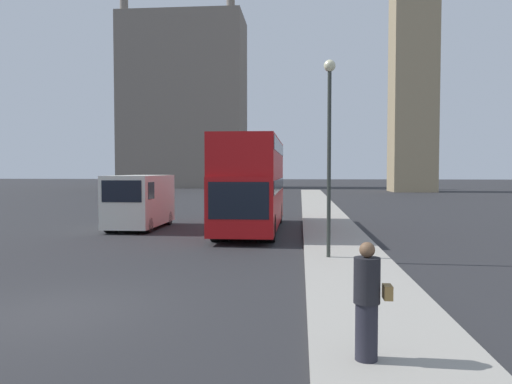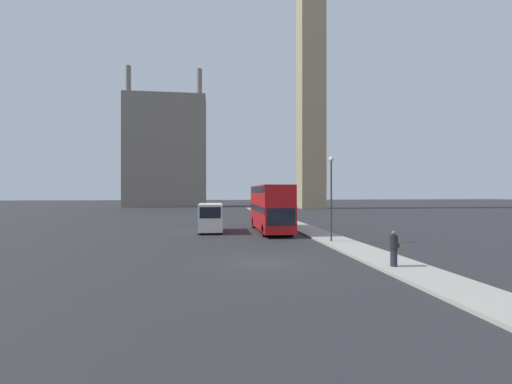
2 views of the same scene
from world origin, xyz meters
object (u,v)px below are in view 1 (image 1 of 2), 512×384
street_lamp (329,129)px  white_van (140,200)px  red_double_decker_bus (252,180)px  pedestrian (367,301)px

street_lamp → white_van: bearing=137.0°
red_double_decker_bus → white_van: bearing=175.6°
white_van → pedestrian: size_ratio=3.03×
white_van → red_double_decker_bus: bearing=-4.4°
street_lamp → pedestrian: bearing=-89.5°
pedestrian → street_lamp: size_ratio=0.28×
red_double_decker_bus → street_lamp: 8.42m
pedestrian → street_lamp: bearing=90.5°
pedestrian → street_lamp: street_lamp is taller
white_van → pedestrian: bearing=-62.1°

